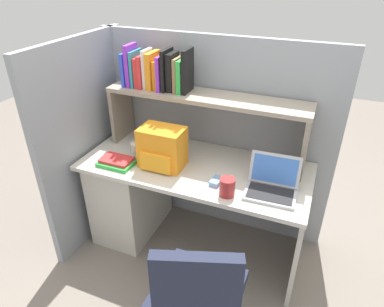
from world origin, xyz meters
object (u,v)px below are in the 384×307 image
(backpack, at_px, (162,148))
(snack_canister, at_px, (227,187))
(computer_mouse, at_px, (216,181))
(laptop, at_px, (272,185))
(paper_cup, at_px, (136,149))

(backpack, height_order, snack_canister, backpack)
(backpack, xyz_separation_m, computer_mouse, (0.42, -0.07, -0.12))
(backpack, bearing_deg, computer_mouse, -9.30)
(laptop, relative_size, computer_mouse, 3.09)
(paper_cup, bearing_deg, computer_mouse, -11.69)
(backpack, height_order, paper_cup, backpack)
(computer_mouse, height_order, snack_canister, snack_canister)
(paper_cup, relative_size, snack_canister, 0.75)
(computer_mouse, bearing_deg, backpack, 177.01)
(laptop, height_order, computer_mouse, laptop)
(laptop, bearing_deg, snack_canister, -151.05)
(laptop, bearing_deg, backpack, 178.18)
(computer_mouse, height_order, paper_cup, paper_cup)
(computer_mouse, bearing_deg, paper_cup, 174.62)
(laptop, height_order, backpack, backpack)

